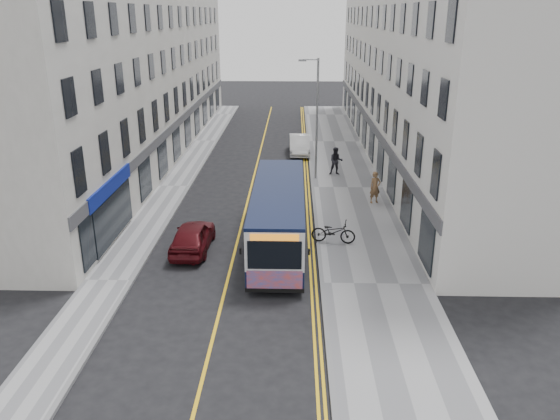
# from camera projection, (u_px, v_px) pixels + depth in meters

# --- Properties ---
(ground) EXTENTS (140.00, 140.00, 0.00)m
(ground) POSITION_uv_depth(u_px,v_px,m) (230.00, 271.00, 23.98)
(ground) COLOR black
(ground) RESTS_ON ground
(pavement_east) EXTENTS (4.50, 64.00, 0.12)m
(pavement_east) POSITION_uv_depth(u_px,v_px,m) (348.00, 188.00, 35.08)
(pavement_east) COLOR #959598
(pavement_east) RESTS_ON ground
(pavement_west) EXTENTS (2.00, 64.00, 0.12)m
(pavement_west) POSITION_uv_depth(u_px,v_px,m) (174.00, 187.00, 35.36)
(pavement_west) COLOR #959598
(pavement_west) RESTS_ON ground
(kerb_east) EXTENTS (0.18, 64.00, 0.13)m
(kerb_east) POSITION_uv_depth(u_px,v_px,m) (313.00, 188.00, 35.13)
(kerb_east) COLOR slate
(kerb_east) RESTS_ON ground
(kerb_west) EXTENTS (0.18, 64.00, 0.13)m
(kerb_west) POSITION_uv_depth(u_px,v_px,m) (189.00, 187.00, 35.33)
(kerb_west) COLOR slate
(kerb_west) RESTS_ON ground
(road_centre_line) EXTENTS (0.12, 64.00, 0.01)m
(road_centre_line) POSITION_uv_depth(u_px,v_px,m) (251.00, 188.00, 35.25)
(road_centre_line) COLOR yellow
(road_centre_line) RESTS_ON ground
(road_dbl_yellow_inner) EXTENTS (0.10, 64.00, 0.01)m
(road_dbl_yellow_inner) POSITION_uv_depth(u_px,v_px,m) (306.00, 189.00, 35.16)
(road_dbl_yellow_inner) COLOR yellow
(road_dbl_yellow_inner) RESTS_ON ground
(road_dbl_yellow_outer) EXTENTS (0.10, 64.00, 0.01)m
(road_dbl_yellow_outer) POSITION_uv_depth(u_px,v_px,m) (309.00, 189.00, 35.16)
(road_dbl_yellow_outer) COLOR yellow
(road_dbl_yellow_outer) RESTS_ON ground
(terrace_east) EXTENTS (6.00, 46.00, 13.00)m
(terrace_east) POSITION_uv_depth(u_px,v_px,m) (410.00, 71.00, 41.20)
(terrace_east) COLOR silver
(terrace_east) RESTS_ON ground
(terrace_west) EXTENTS (6.00, 46.00, 13.00)m
(terrace_west) POSITION_uv_depth(u_px,v_px,m) (141.00, 71.00, 41.71)
(terrace_west) COLOR silver
(terrace_west) RESTS_ON ground
(streetlamp) EXTENTS (1.32, 0.18, 8.00)m
(streetlamp) POSITION_uv_depth(u_px,v_px,m) (316.00, 115.00, 35.53)
(streetlamp) COLOR gray
(streetlamp) RESTS_ON ground
(city_bus) EXTENTS (2.41, 10.31, 2.99)m
(city_bus) POSITION_uv_depth(u_px,v_px,m) (278.00, 215.00, 25.92)
(city_bus) COLOR black
(city_bus) RESTS_ON ground
(bicycle) EXTENTS (2.23, 1.10, 1.12)m
(bicycle) POSITION_uv_depth(u_px,v_px,m) (333.00, 232.00, 26.46)
(bicycle) COLOR black
(bicycle) RESTS_ON pavement_east
(pedestrian_near) EXTENTS (0.80, 0.65, 1.88)m
(pedestrian_near) POSITION_uv_depth(u_px,v_px,m) (375.00, 187.00, 31.90)
(pedestrian_near) COLOR brown
(pedestrian_near) RESTS_ON pavement_east
(pedestrian_far) EXTENTS (0.93, 0.72, 1.90)m
(pedestrian_far) POSITION_uv_depth(u_px,v_px,m) (336.00, 161.00, 37.49)
(pedestrian_far) COLOR #222227
(pedestrian_far) RESTS_ON pavement_east
(car_white) EXTENTS (1.68, 4.56, 1.49)m
(car_white) POSITION_uv_depth(u_px,v_px,m) (299.00, 145.00, 43.54)
(car_white) COLOR silver
(car_white) RESTS_ON ground
(car_maroon) EXTENTS (1.78, 4.22, 1.43)m
(car_maroon) POSITION_uv_depth(u_px,v_px,m) (193.00, 236.00, 25.84)
(car_maroon) COLOR #4E0D12
(car_maroon) RESTS_ON ground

